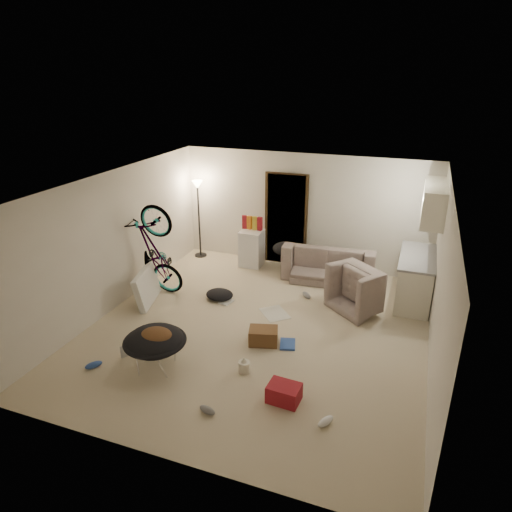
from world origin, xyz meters
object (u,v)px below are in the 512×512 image
(tv_box, at_px, (147,287))
(drink_case_a, at_px, (263,336))
(kitchen_counter, at_px, (415,280))
(sofa, at_px, (329,266))
(armchair, at_px, (367,292))
(saucer_chair, at_px, (155,346))
(juicer, at_px, (244,366))
(floor_lamp, at_px, (198,202))
(bicycle, at_px, (156,270))
(mini_fridge, at_px, (252,248))
(drink_case_b, at_px, (284,393))

(tv_box, distance_m, drink_case_a, 2.61)
(kitchen_counter, height_order, drink_case_a, kitchen_counter)
(sofa, height_order, armchair, armchair)
(saucer_chair, bearing_deg, juicer, 16.30)
(floor_lamp, height_order, bicycle, floor_lamp)
(mini_fridge, height_order, saucer_chair, mini_fridge)
(sofa, height_order, drink_case_a, sofa)
(drink_case_b, bearing_deg, floor_lamp, 132.07)
(armchair, distance_m, bicycle, 4.02)
(kitchen_counter, xyz_separation_m, sofa, (-1.73, 0.45, -0.16))
(drink_case_a, distance_m, juicer, 0.81)
(mini_fridge, bearing_deg, kitchen_counter, -9.91)
(floor_lamp, bearing_deg, drink_case_b, -51.71)
(saucer_chair, relative_size, juicer, 3.76)
(sofa, bearing_deg, drink_case_a, 76.66)
(bicycle, height_order, mini_fridge, bicycle)
(sofa, xyz_separation_m, drink_case_a, (-0.47, -2.83, -0.15))
(bicycle, bearing_deg, juicer, -123.50)
(floor_lamp, bearing_deg, sofa, -3.69)
(juicer, bearing_deg, armchair, 61.77)
(floor_lamp, relative_size, sofa, 0.96)
(bicycle, bearing_deg, saucer_chair, -147.48)
(kitchen_counter, relative_size, drink_case_b, 3.53)
(drink_case_a, bearing_deg, kitchen_counter, 31.62)
(kitchen_counter, bearing_deg, mini_fridge, 171.05)
(armchair, xyz_separation_m, mini_fridge, (-2.69, 1.12, 0.09))
(mini_fridge, height_order, juicer, mini_fridge)
(kitchen_counter, distance_m, sofa, 1.79)
(floor_lamp, bearing_deg, drink_case_a, -48.96)
(sofa, distance_m, juicer, 3.67)
(saucer_chair, relative_size, drink_case_a, 2.01)
(armchair, bearing_deg, drink_case_b, 116.84)
(bicycle, distance_m, tv_box, 0.42)
(floor_lamp, height_order, armchair, floor_lamp)
(juicer, bearing_deg, mini_fridge, 108.96)
(floor_lamp, relative_size, mini_fridge, 2.22)
(floor_lamp, height_order, mini_fridge, floor_lamp)
(bicycle, xyz_separation_m, juicer, (2.52, -1.77, -0.40))
(kitchen_counter, distance_m, drink_case_a, 3.25)
(saucer_chair, height_order, drink_case_b, saucer_chair)
(sofa, distance_m, drink_case_a, 2.87)
(sofa, bearing_deg, kitchen_counter, 161.47)
(drink_case_b, bearing_deg, kitchen_counter, 71.38)
(drink_case_b, bearing_deg, saucer_chair, -177.48)
(bicycle, bearing_deg, drink_case_a, -109.15)
(mini_fridge, bearing_deg, saucer_chair, -90.37)
(kitchen_counter, relative_size, juicer, 6.16)
(bicycle, distance_m, mini_fridge, 2.33)
(sofa, relative_size, drink_case_b, 4.45)
(saucer_chair, distance_m, juicer, 1.32)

